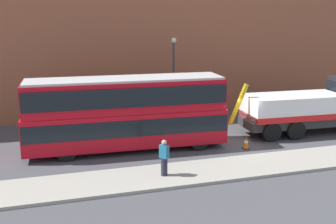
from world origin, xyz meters
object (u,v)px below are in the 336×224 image
Objects in this scene: street_lamp at (174,72)px; traffic_cone_near_bus at (246,143)px; double_decker_bus at (126,111)px; recovery_tow_truck at (318,105)px; pedestrian_onlooker at (164,158)px.

traffic_cone_near_bus is at bearing -74.96° from street_lamp.
traffic_cone_near_bus is at bearing -13.03° from double_decker_bus.
recovery_tow_truck is 6.32m from traffic_cone_near_bus.
double_decker_bus is 7.29m from street_lamp.
street_lamp reaches higher than double_decker_bus.
double_decker_bus is at bearing 61.38° from pedestrian_onlooker.
double_decker_bus is (-12.35, 0.02, 0.47)m from recovery_tow_truck.
street_lamp is at bearing 53.89° from double_decker_bus.
traffic_cone_near_bus is at bearing -12.85° from pedestrian_onlooker.
traffic_cone_near_bus is (-5.90, -1.76, -1.42)m from recovery_tow_truck.
recovery_tow_truck reaches higher than pedestrian_onlooker.
recovery_tow_truck reaches higher than traffic_cone_near_bus.
pedestrian_onlooker is (-11.50, -4.54, -0.77)m from recovery_tow_truck.
double_decker_bus is 6.96m from traffic_cone_near_bus.
pedestrian_onlooker is 2.38× the size of traffic_cone_near_bus.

